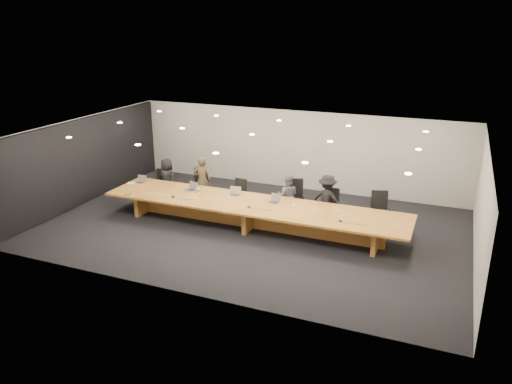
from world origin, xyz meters
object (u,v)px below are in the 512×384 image
at_px(conference_table, 252,211).
at_px(mic_center, 249,207).
at_px(chair_mid_right, 295,198).
at_px(chair_right, 330,206).
at_px(chair_left, 199,186).
at_px(water_bottle, 198,191).
at_px(laptop_c, 235,191).
at_px(paper_cup_near, 293,206).
at_px(chair_far_left, 161,184).
at_px(chair_mid_left, 238,194).
at_px(amber_mug, 198,192).
at_px(av_box, 129,194).
at_px(chair_far_right, 379,211).
at_px(person_a, 167,179).
at_px(mic_right, 340,221).
at_px(person_d, 327,199).
at_px(laptop_d, 274,199).
at_px(paper_cup_far, 336,212).
at_px(person_b, 202,181).
at_px(laptop_b, 191,187).
at_px(mic_left, 173,196).
at_px(laptop_a, 140,179).
at_px(person_c, 288,196).

height_order(conference_table, mic_center, mic_center).
height_order(chair_mid_right, chair_right, chair_mid_right).
relative_size(chair_left, water_bottle, 5.20).
relative_size(laptop_c, paper_cup_near, 3.79).
bearing_deg(conference_table, chair_far_left, 162.98).
xyz_separation_m(chair_far_left, chair_mid_right, (4.69, 0.16, 0.08)).
distance_m(chair_mid_left, amber_mug, 1.40).
height_order(laptop_c, av_box, laptop_c).
bearing_deg(conference_table, chair_far_right, 20.63).
relative_size(conference_table, person_a, 6.32).
distance_m(conference_table, chair_mid_right, 1.58).
distance_m(chair_left, paper_cup_near, 3.80).
height_order(conference_table, mic_right, mic_right).
distance_m(chair_mid_left, person_d, 2.92).
xyz_separation_m(laptop_d, paper_cup_far, (1.89, -0.17, -0.08)).
relative_size(chair_far_right, person_b, 0.69).
height_order(person_d, laptop_b, person_d).
distance_m(conference_table, amber_mug, 1.88).
height_order(chair_left, mic_left, chair_left).
height_order(chair_far_left, paper_cup_far, chair_far_left).
bearing_deg(chair_right, chair_mid_right, 176.84).
relative_size(person_d, laptop_a, 4.92).
distance_m(chair_right, person_d, 0.25).
relative_size(chair_mid_right, av_box, 6.76).
relative_size(laptop_b, mic_left, 2.54).
relative_size(person_a, person_d, 0.95).
bearing_deg(laptop_d, mic_right, -1.24).
bearing_deg(person_d, chair_right, -117.97).
bearing_deg(person_c, paper_cup_far, 136.13).
bearing_deg(person_a, laptop_c, 174.63).
distance_m(water_bottle, paper_cup_near, 3.01).
bearing_deg(water_bottle, av_box, -156.31).
bearing_deg(chair_left, laptop_b, -82.72).
relative_size(laptop_c, paper_cup_far, 3.84).
bearing_deg(paper_cup_near, amber_mug, -179.82).
height_order(person_c, laptop_a, person_c).
bearing_deg(water_bottle, chair_mid_left, 53.49).
bearing_deg(chair_right, laptop_a, -170.63).
bearing_deg(chair_far_right, person_b, 166.02).
bearing_deg(mic_right, av_box, -176.69).
height_order(laptop_d, av_box, laptop_d).
relative_size(chair_right, person_a, 0.74).
distance_m(person_b, laptop_a, 2.01).
bearing_deg(mic_right, conference_table, 172.40).
xyz_separation_m(amber_mug, mic_right, (4.52, -0.51, -0.04)).
distance_m(chair_far_left, person_c, 4.49).
relative_size(laptop_c, mic_center, 3.03).
bearing_deg(paper_cup_near, paper_cup_far, -2.49).
bearing_deg(av_box, chair_mid_left, 40.21).
distance_m(laptop_a, av_box, 1.18).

